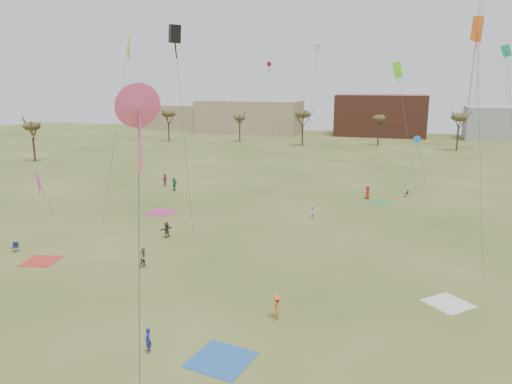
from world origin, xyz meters
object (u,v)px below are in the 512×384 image
(radio_tower, at_px, (474,69))
(camp_chair_left, at_px, (15,249))
(flyer_near_right, at_px, (148,340))
(camp_chair_right, at_px, (406,195))

(radio_tower, bearing_deg, camp_chair_left, -112.95)
(flyer_near_right, bearing_deg, radio_tower, 133.55)
(radio_tower, bearing_deg, camp_chair_right, -100.89)
(flyer_near_right, xyz_separation_m, radio_tower, (30.54, 132.08, 18.44))
(flyer_near_right, relative_size, camp_chair_right, 1.78)
(flyer_near_right, height_order, radio_tower, radio_tower)
(camp_chair_right, distance_m, radio_tower, 90.08)
(camp_chair_right, bearing_deg, flyer_near_right, -39.59)
(camp_chair_left, height_order, camp_chair_right, same)
(camp_chair_left, distance_m, radio_tower, 132.43)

